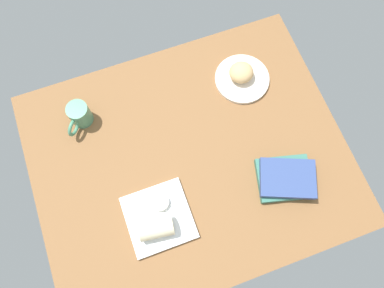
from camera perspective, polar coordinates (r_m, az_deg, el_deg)
dining_table at (r=136.95cm, az=-0.36°, el=-2.32°), size 110.00×90.00×4.00cm
round_plate at (r=147.53cm, az=7.49°, el=9.62°), size 20.56×20.56×1.40cm
scone_pastry at (r=144.52cm, az=7.39°, el=10.57°), size 10.43×10.17×6.08cm
square_plate at (r=130.25cm, az=-4.99°, el=-10.91°), size 21.36×21.36×1.60cm
sauce_cup at (r=129.04cm, az=-4.76°, el=-8.70°), size 5.88×5.88×2.09cm
breakfast_wrap at (r=125.68cm, az=-5.40°, el=-12.36°), size 11.91×8.18×6.78cm
book_stack at (r=134.43cm, az=13.83°, el=-5.02°), size 22.34×20.11×5.04cm
coffee_mug at (r=141.26cm, az=-16.51°, el=4.16°), size 9.72×10.95×9.24cm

